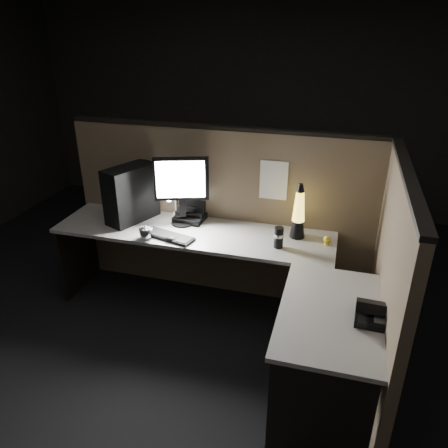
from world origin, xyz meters
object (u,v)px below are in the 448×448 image
(monitor, at_px, (182,184))
(keyboard, at_px, (169,236))
(desk_phone, at_px, (373,314))
(lava_lamp, at_px, (298,215))
(pc_tower, at_px, (131,194))

(monitor, relative_size, keyboard, 1.36)
(keyboard, xyz_separation_m, desk_phone, (1.53, -0.66, 0.04))
(lava_lamp, bearing_deg, monitor, 179.97)
(pc_tower, height_order, desk_phone, pc_tower)
(keyboard, height_order, lava_lamp, lava_lamp)
(pc_tower, xyz_separation_m, desk_phone, (1.96, -0.90, -0.19))
(monitor, bearing_deg, keyboard, -111.52)
(pc_tower, bearing_deg, desk_phone, -1.86)
(desk_phone, bearing_deg, lava_lamp, 122.87)
(monitor, height_order, lava_lamp, monitor)
(lava_lamp, bearing_deg, keyboard, -163.52)
(lava_lamp, bearing_deg, pc_tower, -177.93)
(pc_tower, bearing_deg, keyboard, -6.49)
(keyboard, bearing_deg, lava_lamp, 30.66)
(lava_lamp, height_order, desk_phone, lava_lamp)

